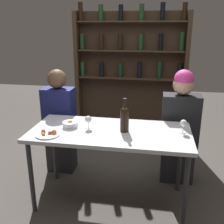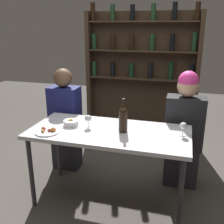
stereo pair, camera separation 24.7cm
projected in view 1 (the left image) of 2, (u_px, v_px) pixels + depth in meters
name	position (u px, v px, depth m)	size (l,w,h in m)	color
ground_plane	(110.00, 199.00, 2.71)	(10.00, 10.00, 0.00)	#47423D
dining_table	(110.00, 137.00, 2.49)	(1.51, 0.70, 0.77)	silver
wine_rack_wall	(130.00, 70.00, 4.02)	(1.70, 0.21, 2.04)	#38281C
wine_bottle	(125.00, 118.00, 2.41)	(0.08, 0.08, 0.32)	black
wine_glass_0	(183.00, 124.00, 2.39)	(0.06, 0.06, 0.13)	silver
wine_glass_1	(88.00, 120.00, 2.50)	(0.07, 0.07, 0.12)	silver
food_plate_0	(48.00, 134.00, 2.36)	(0.22, 0.22, 0.05)	white
snack_bowl	(70.00, 124.00, 2.55)	(0.15, 0.15, 0.07)	white
seated_person_left	(60.00, 124.00, 3.11)	(0.36, 0.22, 1.25)	#26262B
seated_person_right	(180.00, 129.00, 2.88)	(0.40, 0.22, 1.29)	#26262B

